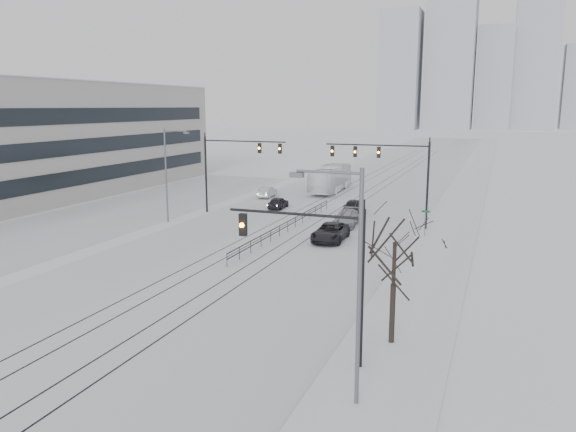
% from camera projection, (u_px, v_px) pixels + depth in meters
% --- Properties ---
extents(ground, '(500.00, 500.00, 0.00)m').
position_uv_depth(ground, '(26.00, 383.00, 22.82)').
color(ground, white).
rests_on(ground, ground).
extents(road, '(22.00, 260.00, 0.02)m').
position_uv_depth(road, '(364.00, 187.00, 77.88)').
color(road, silver).
rests_on(road, ground).
extents(sidewalk_east, '(5.00, 260.00, 0.16)m').
position_uv_depth(sidewalk_east, '(466.00, 192.00, 73.17)').
color(sidewalk_east, silver).
rests_on(sidewalk_east, ground).
extents(curb, '(0.10, 260.00, 0.12)m').
position_uv_depth(curb, '(446.00, 191.00, 74.02)').
color(curb, gray).
rests_on(curb, ground).
extents(parking_strip, '(14.00, 60.00, 0.03)m').
position_uv_depth(parking_strip, '(135.00, 208.00, 61.89)').
color(parking_strip, silver).
rests_on(parking_strip, ground).
extents(tram_rails, '(5.30, 180.00, 0.01)m').
position_uv_depth(tram_rails, '(321.00, 212.00, 59.52)').
color(tram_rails, black).
rests_on(tram_rails, ground).
extents(office_building, '(20.20, 62.20, 14.11)m').
position_uv_depth(office_building, '(5.00, 141.00, 66.78)').
color(office_building, '#BAB7B0').
rests_on(office_building, ground).
extents(skyline, '(96.00, 48.00, 72.00)m').
position_uv_depth(skyline, '(479.00, 64.00, 266.27)').
color(skyline, '#9EA2AD').
rests_on(skyline, ground).
extents(traffic_mast_near, '(6.10, 0.37, 7.00)m').
position_uv_depth(traffic_mast_near, '(325.00, 263.00, 23.69)').
color(traffic_mast_near, black).
rests_on(traffic_mast_near, ground).
extents(traffic_mast_ne, '(9.60, 0.37, 8.00)m').
position_uv_depth(traffic_mast_ne, '(391.00, 166.00, 50.99)').
color(traffic_mast_ne, black).
rests_on(traffic_mast_ne, ground).
extents(traffic_mast_nw, '(9.10, 0.37, 8.00)m').
position_uv_depth(traffic_mast_nw, '(231.00, 161.00, 57.74)').
color(traffic_mast_nw, black).
rests_on(traffic_mast_nw, ground).
extents(street_light_east, '(2.73, 0.25, 9.00)m').
position_uv_depth(street_light_east, '(351.00, 273.00, 20.16)').
color(street_light_east, '#595B60').
rests_on(street_light_east, ground).
extents(street_light_west, '(2.73, 0.25, 9.00)m').
position_uv_depth(street_light_west, '(169.00, 169.00, 53.59)').
color(street_light_west, '#595B60').
rests_on(street_light_west, ground).
extents(bare_tree, '(4.40, 4.40, 6.10)m').
position_uv_depth(bare_tree, '(395.00, 253.00, 25.63)').
color(bare_tree, black).
rests_on(bare_tree, ground).
extents(median_fence, '(0.06, 24.00, 1.00)m').
position_uv_depth(median_fence, '(288.00, 226.00, 50.25)').
color(median_fence, black).
rests_on(median_fence, ground).
extents(street_sign, '(0.70, 0.06, 2.40)m').
position_uv_depth(street_sign, '(425.00, 219.00, 47.77)').
color(street_sign, '#595B60').
rests_on(street_sign, ground).
extents(sedan_sb_inner, '(1.77, 3.92, 1.31)m').
position_uv_depth(sedan_sb_inner, '(278.00, 203.00, 61.67)').
color(sedan_sb_inner, black).
rests_on(sedan_sb_inner, ground).
extents(sedan_sb_outer, '(1.76, 4.21, 1.35)m').
position_uv_depth(sedan_sb_outer, '(267.00, 192.00, 69.27)').
color(sedan_sb_outer, '#B2B5BB').
rests_on(sedan_sb_outer, ground).
extents(sedan_nb_front, '(2.66, 5.38, 1.47)m').
position_uv_depth(sedan_nb_front, '(330.00, 232.00, 46.84)').
color(sedan_nb_front, black).
rests_on(sedan_nb_front, ground).
extents(sedan_nb_right, '(2.50, 5.20, 1.46)m').
position_uv_depth(sedan_nb_right, '(346.00, 218.00, 52.79)').
color(sedan_nb_right, '#999DA0').
rests_on(sedan_nb_right, ground).
extents(sedan_nb_far, '(2.01, 4.49, 1.50)m').
position_uv_depth(sedan_nb_far, '(353.00, 207.00, 58.47)').
color(sedan_nb_far, black).
rests_on(sedan_nb_far, ground).
extents(box_truck, '(3.18, 12.20, 3.38)m').
position_uv_depth(box_truck, '(331.00, 179.00, 73.83)').
color(box_truck, white).
rests_on(box_truck, ground).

